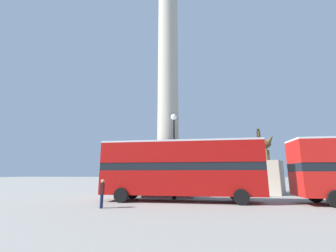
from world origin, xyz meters
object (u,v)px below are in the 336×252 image
Objects in this scene: monument_column at (168,91)px; pedestrian_near_lamp at (102,192)px; bus_a at (180,168)px; street_lamp at (174,145)px; equestrian_statue at (262,174)px.

pedestrian_near_lamp is at bearing -107.94° from monument_column.
street_lamp is (-0.63, 1.36, 1.87)m from bus_a.
monument_column is 12.77m from pedestrian_near_lamp.
equestrian_statue is 0.96× the size of street_lamp.
monument_column is at bearing 109.78° from bus_a.
bus_a is at bearing -65.06° from street_lamp.
pedestrian_near_lamp is at bearing -110.34° from equestrian_statue.
street_lamp reaches higher than pedestrian_near_lamp.
equestrian_statue is (9.10, 2.61, -8.26)m from monument_column.
monument_column reaches higher than bus_a.
street_lamp is (0.97, -3.27, -5.92)m from monument_column.
monument_column is 3.75× the size of street_lamp.
monument_column is 2.24× the size of bus_a.
monument_column is 9.21m from bus_a.
equestrian_statue reaches higher than pedestrian_near_lamp.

